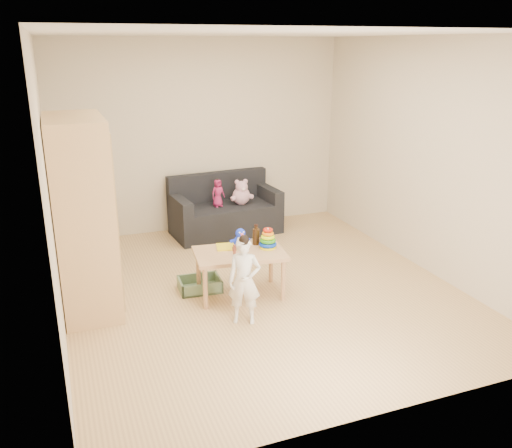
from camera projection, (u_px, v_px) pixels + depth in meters
name	position (u px, v px, depth m)	size (l,w,h in m)	color
room	(260.00, 171.00, 5.43)	(4.50, 4.50, 4.50)	tan
wardrobe	(83.00, 216.00, 5.18)	(0.52, 1.05, 1.89)	#EAB580
sofa	(226.00, 219.00, 7.48)	(1.45, 0.72, 0.41)	black
play_table	(240.00, 273.00, 5.63)	(0.92, 0.58, 0.48)	tan
storage_bin	(200.00, 284.00, 5.79)	(0.44, 0.33, 0.13)	#607F5C
toddler	(244.00, 282.00, 5.02)	(0.30, 0.20, 0.82)	white
pink_bear	(241.00, 194.00, 7.40)	(0.26, 0.22, 0.30)	#DBA1BC
doll	(218.00, 193.00, 7.29)	(0.19, 0.13, 0.37)	#AD205C
ring_stacker	(268.00, 240.00, 5.63)	(0.19, 0.19, 0.22)	#FFF20D
brown_bottle	(256.00, 236.00, 5.73)	(0.08, 0.08, 0.22)	black
blue_plush	(240.00, 238.00, 5.63)	(0.18, 0.14, 0.22)	#1B36F7
wooden_figure	(234.00, 249.00, 5.46)	(0.04, 0.04, 0.11)	brown
yellow_book	(227.00, 247.00, 5.66)	(0.21, 0.21, 0.02)	yellow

